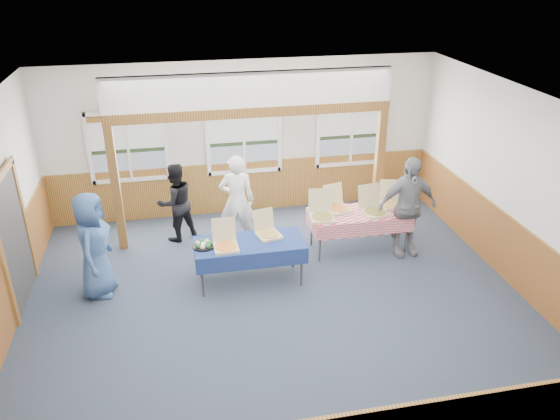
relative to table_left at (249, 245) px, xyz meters
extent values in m
plane|color=#2C3448|center=(0.32, -0.68, -0.70)|extent=(8.00, 8.00, 0.00)
plane|color=white|center=(0.32, -0.68, 2.50)|extent=(8.00, 8.00, 0.00)
plane|color=silver|center=(0.32, 2.82, 0.90)|extent=(8.00, 0.00, 8.00)
plane|color=silver|center=(0.32, -4.18, 0.90)|extent=(8.00, 0.00, 8.00)
plane|color=silver|center=(4.32, -0.68, 0.90)|extent=(0.00, 8.00, 8.00)
cube|color=brown|center=(0.32, 2.80, -0.15)|extent=(7.98, 0.05, 1.10)
cube|color=brown|center=(-3.65, -0.68, -0.15)|extent=(0.05, 6.98, 1.10)
cube|color=brown|center=(4.30, -0.68, -0.15)|extent=(0.05, 6.98, 1.10)
cube|color=#353535|center=(-3.64, 0.22, 0.35)|extent=(0.06, 1.30, 2.10)
cube|color=white|center=(-1.98, 2.76, 0.21)|extent=(1.52, 0.05, 0.08)
cube|color=white|center=(-1.98, 2.76, 1.59)|extent=(1.52, 0.05, 0.08)
cube|color=white|center=(-2.72, 2.76, 0.90)|extent=(0.08, 0.05, 1.46)
cube|color=white|center=(-1.24, 2.76, 0.90)|extent=(0.08, 0.05, 1.46)
cube|color=white|center=(-1.98, 2.76, 0.90)|extent=(0.05, 0.05, 1.30)
cube|color=gray|center=(-1.98, 2.80, 0.51)|extent=(1.40, 0.02, 0.52)
cube|color=#1F3219|center=(-1.98, 2.80, 0.81)|extent=(1.40, 0.02, 0.08)
cube|color=#B5BEC3|center=(-1.98, 2.80, 1.20)|extent=(1.40, 0.02, 0.70)
cube|color=brown|center=(-1.98, 2.74, 1.49)|extent=(1.40, 0.07, 0.10)
cube|color=white|center=(0.32, 2.76, 0.21)|extent=(1.52, 0.05, 0.08)
cube|color=white|center=(0.32, 2.76, 1.59)|extent=(1.52, 0.05, 0.08)
cube|color=white|center=(-0.42, 2.76, 0.90)|extent=(0.08, 0.05, 1.46)
cube|color=white|center=(1.06, 2.76, 0.90)|extent=(0.08, 0.05, 1.46)
cube|color=white|center=(0.32, 2.76, 0.90)|extent=(0.05, 0.05, 1.30)
cube|color=gray|center=(0.32, 2.80, 0.51)|extent=(1.40, 0.02, 0.52)
cube|color=#1F3219|center=(0.32, 2.80, 0.81)|extent=(1.40, 0.02, 0.08)
cube|color=#B5BEC3|center=(0.32, 2.80, 1.20)|extent=(1.40, 0.02, 0.70)
cube|color=brown|center=(0.32, 2.74, 1.49)|extent=(1.40, 0.07, 0.10)
cube|color=white|center=(2.62, 2.76, 0.21)|extent=(1.52, 0.05, 0.08)
cube|color=white|center=(2.62, 2.76, 1.59)|extent=(1.52, 0.05, 0.08)
cube|color=white|center=(1.88, 2.76, 0.90)|extent=(0.08, 0.05, 1.46)
cube|color=white|center=(3.36, 2.76, 0.90)|extent=(0.08, 0.05, 1.46)
cube|color=white|center=(2.62, 2.76, 0.90)|extent=(0.05, 0.05, 1.30)
cube|color=gray|center=(2.62, 2.80, 0.51)|extent=(1.40, 0.02, 0.52)
cube|color=#1F3219|center=(2.62, 2.80, 0.81)|extent=(1.40, 0.02, 0.08)
cube|color=#B5BEC3|center=(2.62, 2.80, 1.20)|extent=(1.40, 0.02, 0.70)
cube|color=brown|center=(2.62, 2.74, 1.49)|extent=(1.40, 0.07, 0.10)
cube|color=#5D3614|center=(-2.18, 1.62, 0.50)|extent=(0.15, 0.15, 2.40)
cube|color=#5D3614|center=(2.82, 1.62, 0.50)|extent=(0.15, 0.15, 2.40)
cube|color=#5D3614|center=(0.32, 1.62, 1.79)|extent=(5.15, 0.18, 0.18)
cylinder|color=#353535|center=(-0.82, -0.31, -0.33)|extent=(0.04, 0.04, 0.73)
cylinder|color=#353535|center=(-0.82, 0.31, -0.33)|extent=(0.04, 0.04, 0.73)
cylinder|color=#353535|center=(0.82, -0.31, -0.33)|extent=(0.04, 0.04, 0.73)
cylinder|color=#353535|center=(0.82, 0.31, -0.33)|extent=(0.04, 0.04, 0.73)
cube|color=#353535|center=(0.00, 0.00, 0.04)|extent=(1.82, 0.90, 0.03)
cube|color=navy|center=(0.00, 0.00, 0.05)|extent=(1.88, 0.96, 0.01)
cube|color=navy|center=(0.00, -0.40, -0.09)|extent=(1.81, 0.18, 0.28)
cube|color=navy|center=(0.00, 0.40, -0.09)|extent=(1.81, 0.18, 0.28)
cylinder|color=#353535|center=(1.33, 0.40, -0.33)|extent=(0.04, 0.04, 0.73)
cylinder|color=#353535|center=(1.33, 1.01, -0.33)|extent=(0.04, 0.04, 0.73)
cylinder|color=#353535|center=(2.97, 0.40, -0.33)|extent=(0.04, 0.04, 0.73)
cylinder|color=#353535|center=(2.97, 1.01, -0.33)|extent=(0.04, 0.04, 0.73)
cube|color=#353535|center=(2.15, 0.71, 0.04)|extent=(1.87, 1.05, 0.03)
cube|color=red|center=(2.15, 0.71, 0.05)|extent=(1.94, 1.12, 0.01)
cube|color=red|center=(2.15, 0.31, -0.09)|extent=(1.79, 0.35, 0.28)
cube|color=red|center=(2.15, 1.10, -0.09)|extent=(1.79, 0.35, 0.28)
cube|color=beige|center=(-0.40, -0.15, 0.08)|extent=(0.39, 0.39, 0.04)
cylinder|color=gold|center=(-0.40, -0.15, 0.11)|extent=(0.34, 0.34, 0.01)
cube|color=beige|center=(-0.40, 0.08, 0.29)|extent=(0.39, 0.10, 0.38)
cube|color=beige|center=(0.35, 0.12, 0.08)|extent=(0.45, 0.45, 0.04)
cylinder|color=tan|center=(0.35, 0.12, 0.11)|extent=(0.39, 0.39, 0.01)
cube|color=beige|center=(0.29, 0.34, 0.28)|extent=(0.38, 0.18, 0.36)
cube|color=beige|center=(1.40, 0.57, 0.08)|extent=(0.47, 0.47, 0.05)
cylinder|color=#C2843C|center=(1.40, 0.57, 0.11)|extent=(0.41, 0.41, 0.01)
cube|color=beige|center=(1.42, 0.82, 0.32)|extent=(0.44, 0.14, 0.42)
cube|color=beige|center=(1.80, 0.86, 0.08)|extent=(0.47, 0.47, 0.04)
cylinder|color=gold|center=(1.80, 0.86, 0.11)|extent=(0.41, 0.41, 0.01)
cube|color=beige|center=(1.74, 1.09, 0.29)|extent=(0.40, 0.18, 0.39)
cube|color=beige|center=(2.40, 0.59, 0.08)|extent=(0.49, 0.49, 0.05)
cylinder|color=#C2843C|center=(2.40, 0.59, 0.11)|extent=(0.43, 0.43, 0.01)
cube|color=beige|center=(2.36, 0.84, 0.32)|extent=(0.44, 0.17, 0.42)
cube|color=beige|center=(2.80, 0.81, 0.08)|extent=(0.48, 0.48, 0.05)
cylinder|color=tan|center=(2.80, 0.81, 0.11)|extent=(0.42, 0.42, 0.01)
cube|color=beige|center=(2.86, 1.04, 0.30)|extent=(0.41, 0.19, 0.39)
cylinder|color=black|center=(-0.75, 0.00, 0.07)|extent=(0.38, 0.38, 0.03)
cylinder|color=white|center=(-0.75, 0.00, 0.10)|extent=(0.08, 0.08, 0.04)
sphere|color=#28692B|center=(-0.65, 0.00, 0.10)|extent=(0.08, 0.08, 0.08)
sphere|color=beige|center=(-0.69, 0.08, 0.10)|extent=(0.08, 0.08, 0.08)
sphere|color=#28692B|center=(-0.77, 0.10, 0.10)|extent=(0.08, 0.08, 0.08)
sphere|color=beige|center=(-0.84, 0.04, 0.10)|extent=(0.08, 0.08, 0.08)
sphere|color=#28692B|center=(-0.84, -0.04, 0.10)|extent=(0.08, 0.08, 0.08)
sphere|color=beige|center=(-0.77, -0.10, 0.10)|extent=(0.08, 0.08, 0.08)
sphere|color=#28692B|center=(-0.69, -0.08, 0.10)|extent=(0.08, 0.08, 0.08)
cylinder|color=#8D5417|center=(3.00, 0.46, 0.13)|extent=(0.07, 0.07, 0.15)
imported|color=white|center=(-0.03, 1.36, 0.20)|extent=(0.70, 0.51, 1.79)
imported|color=black|center=(-1.15, 1.78, 0.07)|extent=(0.92, 0.84, 1.54)
imported|color=#38588C|center=(-2.47, 0.15, 0.19)|extent=(0.70, 0.95, 1.78)
imported|color=gray|center=(2.92, 0.39, 0.25)|extent=(1.12, 0.50, 1.89)
camera|label=1|loc=(-1.06, -7.81, 4.43)|focal=35.00mm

